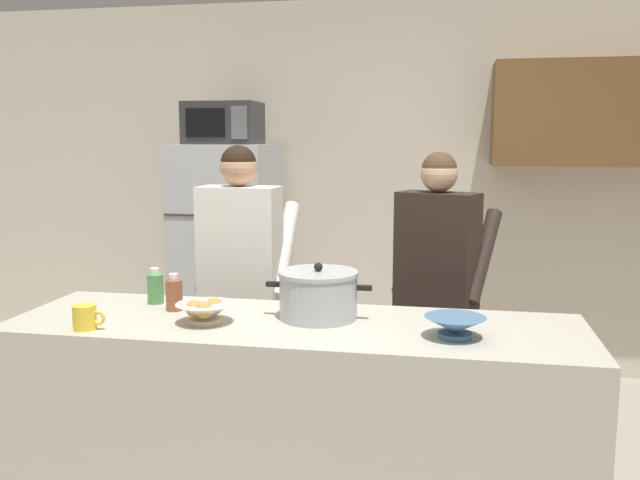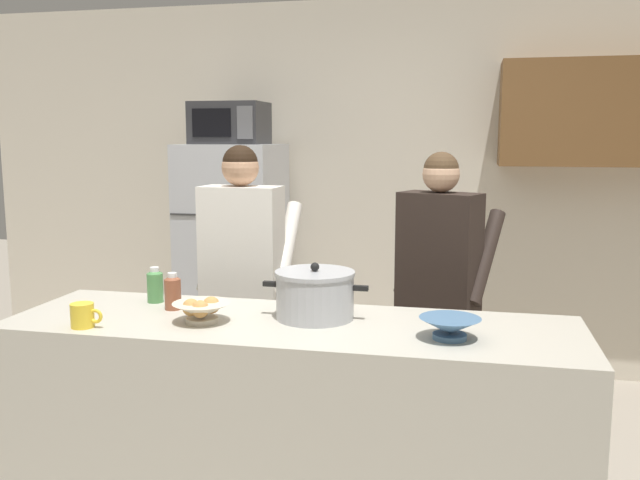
% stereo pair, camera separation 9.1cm
% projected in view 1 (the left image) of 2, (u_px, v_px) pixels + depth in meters
% --- Properties ---
extents(back_wall_unit, '(6.00, 0.48, 2.60)m').
position_uv_depth(back_wall_unit, '(399.00, 177.00, 4.78)').
color(back_wall_unit, beige).
rests_on(back_wall_unit, ground).
extents(kitchen_island, '(2.30, 0.68, 0.92)m').
position_uv_depth(kitchen_island, '(295.00, 431.00, 2.76)').
color(kitchen_island, '#BCB7A8').
rests_on(kitchen_island, ground).
extents(refrigerator, '(0.64, 0.68, 1.61)m').
position_uv_depth(refrigerator, '(227.00, 261.00, 4.67)').
color(refrigerator, '#B7BABF').
rests_on(refrigerator, ground).
extents(microwave, '(0.48, 0.37, 0.28)m').
position_uv_depth(microwave, '(223.00, 123.00, 4.51)').
color(microwave, '#2D2D30').
rests_on(microwave, refrigerator).
extents(person_near_pot, '(0.51, 0.43, 1.61)m').
position_uv_depth(person_near_pot, '(241.00, 264.00, 3.47)').
color(person_near_pot, '#33384C').
rests_on(person_near_pot, ground).
extents(person_by_sink, '(0.58, 0.54, 1.58)m').
position_uv_depth(person_by_sink, '(437.00, 270.00, 3.46)').
color(person_by_sink, black).
rests_on(person_by_sink, ground).
extents(cooking_pot, '(0.44, 0.33, 0.23)m').
position_uv_depth(cooking_pot, '(318.00, 295.00, 2.73)').
color(cooking_pot, '#ADAFB5').
rests_on(cooking_pot, kitchen_island).
extents(coffee_mug, '(0.13, 0.09, 0.10)m').
position_uv_depth(coffee_mug, '(85.00, 317.00, 2.58)').
color(coffee_mug, yellow).
rests_on(coffee_mug, kitchen_island).
extents(bread_bowl, '(0.23, 0.23, 0.10)m').
position_uv_depth(bread_bowl, '(205.00, 311.00, 2.66)').
color(bread_bowl, beige).
rests_on(bread_bowl, kitchen_island).
extents(empty_bowl, '(0.23, 0.23, 0.08)m').
position_uv_depth(empty_bowl, '(455.00, 326.00, 2.47)').
color(empty_bowl, '#4C7299').
rests_on(empty_bowl, kitchen_island).
extents(bottle_near_edge, '(0.07, 0.07, 0.16)m').
position_uv_depth(bottle_near_edge, '(155.00, 286.00, 2.99)').
color(bottle_near_edge, '#4C8C4C').
rests_on(bottle_near_edge, kitchen_island).
extents(bottle_mid_counter, '(0.07, 0.07, 0.16)m').
position_uv_depth(bottle_mid_counter, '(174.00, 292.00, 2.86)').
color(bottle_mid_counter, brown).
rests_on(bottle_mid_counter, kitchen_island).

